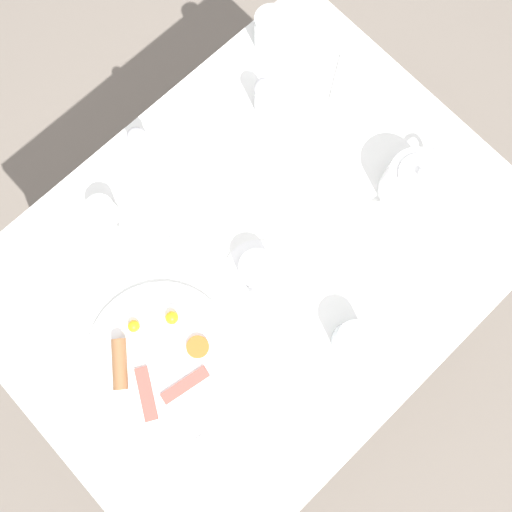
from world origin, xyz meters
name	(u,v)px	position (x,y,z in m)	size (l,w,h in m)	color
ground_plane	(256,298)	(0.00, 0.00, 0.00)	(8.00, 8.00, 0.00)	#70665B
table	(256,264)	(0.00, 0.00, 0.67)	(0.87, 1.15, 0.75)	white
breakfast_plate	(158,355)	(0.01, -0.29, 0.76)	(0.31, 0.31, 0.04)	white
teapot_near	(413,183)	(0.12, 0.35, 0.80)	(0.13, 0.21, 0.13)	white
teacup_with_saucer_left	(257,270)	(0.02, -0.02, 0.78)	(0.14, 0.14, 0.07)	white
water_glass_tall	(271,31)	(-0.36, 0.39, 0.79)	(0.08, 0.08, 0.09)	white
water_glass_short	(353,340)	(0.27, 0.02, 0.79)	(0.08, 0.08, 0.08)	white
creamer_jug	(103,212)	(-0.30, -0.18, 0.78)	(0.09, 0.06, 0.06)	white
pepper_grinder	(140,144)	(-0.35, -0.02, 0.80)	(0.04, 0.04, 0.11)	#BCBCC1
salt_grinder	(264,95)	(-0.25, 0.26, 0.80)	(0.04, 0.04, 0.11)	#BCBCC1
napkin_folded	(352,81)	(-0.15, 0.46, 0.75)	(0.14, 0.15, 0.01)	white
fork_by_plate	(222,470)	(0.27, -0.35, 0.75)	(0.16, 0.03, 0.00)	silver
knife_by_plate	(293,173)	(-0.09, 0.20, 0.75)	(0.20, 0.05, 0.00)	silver
spoon_for_tea	(183,237)	(-0.15, -0.08, 0.75)	(0.08, 0.14, 0.00)	silver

